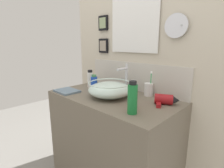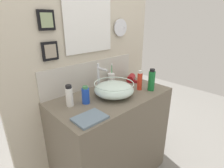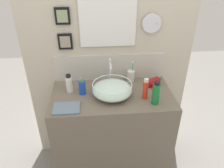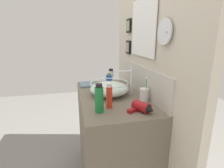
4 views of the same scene
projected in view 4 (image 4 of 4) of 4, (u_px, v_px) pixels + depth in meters
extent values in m
cube|color=#6B6051|center=(112.00, 140.00, 1.66)|extent=(1.04, 0.56, 0.90)
cube|color=beige|center=(146.00, 58.00, 1.53)|extent=(1.55, 0.06, 2.44)
cube|color=beige|center=(141.00, 80.00, 1.57)|extent=(1.02, 0.02, 0.25)
cube|color=white|center=(144.00, 28.00, 1.46)|extent=(0.42, 0.01, 0.41)
cube|color=white|center=(143.00, 28.00, 1.46)|extent=(0.48, 0.01, 0.47)
cylinder|color=silver|center=(164.00, 32.00, 1.12)|extent=(0.17, 0.01, 0.17)
cylinder|color=silver|center=(170.00, 32.00, 1.08)|extent=(0.01, 0.06, 0.01)
cube|color=black|center=(129.00, 26.00, 1.80)|extent=(0.12, 0.02, 0.14)
cube|color=gray|center=(128.00, 26.00, 1.80)|extent=(0.09, 0.01, 0.10)
cube|color=black|center=(128.00, 47.00, 1.86)|extent=(0.12, 0.02, 0.14)
cube|color=gray|center=(127.00, 47.00, 1.86)|extent=(0.09, 0.01, 0.10)
ellipsoid|color=silver|center=(109.00, 89.00, 1.52)|extent=(0.34, 0.34, 0.12)
torus|color=silver|center=(109.00, 83.00, 1.51)|extent=(0.33, 0.33, 0.01)
torus|color=#B2B7BC|center=(109.00, 95.00, 1.54)|extent=(0.13, 0.13, 0.01)
cylinder|color=silver|center=(131.00, 82.00, 1.55)|extent=(0.02, 0.02, 0.22)
cylinder|color=silver|center=(126.00, 71.00, 1.52)|extent=(0.02, 0.12, 0.02)
cylinder|color=silver|center=(132.00, 68.00, 1.52)|extent=(0.02, 0.02, 0.03)
cylinder|color=maroon|center=(141.00, 106.00, 1.20)|extent=(0.14, 0.12, 0.07)
cone|color=black|center=(151.00, 110.00, 1.14)|extent=(0.07, 0.07, 0.06)
cube|color=maroon|center=(133.00, 110.00, 1.20)|extent=(0.07, 0.09, 0.02)
cylinder|color=white|center=(144.00, 95.00, 1.39)|extent=(0.07, 0.07, 0.10)
cylinder|color=green|center=(146.00, 90.00, 1.37)|extent=(0.01, 0.01, 0.18)
cube|color=white|center=(147.00, 78.00, 1.35)|extent=(0.01, 0.01, 0.02)
cylinder|color=red|center=(109.00, 97.00, 1.25)|extent=(0.04, 0.04, 0.16)
cylinder|color=silver|center=(109.00, 85.00, 1.23)|extent=(0.04, 0.04, 0.03)
cylinder|color=blue|center=(109.00, 81.00, 1.77)|extent=(0.06, 0.06, 0.12)
cylinder|color=#3F7F4C|center=(109.00, 74.00, 1.75)|extent=(0.04, 0.04, 0.02)
cylinder|color=#197233|center=(99.00, 100.00, 1.17)|extent=(0.06, 0.06, 0.18)
cylinder|color=black|center=(99.00, 86.00, 1.15)|extent=(0.04, 0.04, 0.02)
cylinder|color=white|center=(111.00, 77.00, 1.88)|extent=(0.05, 0.05, 0.14)
cylinder|color=black|center=(111.00, 70.00, 1.86)|extent=(0.04, 0.04, 0.02)
cube|color=slate|center=(87.00, 84.00, 1.85)|extent=(0.21, 0.16, 0.02)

